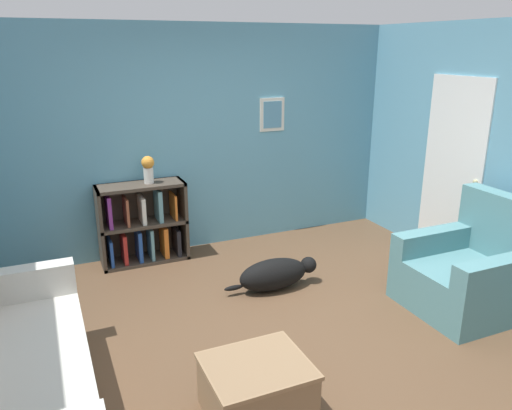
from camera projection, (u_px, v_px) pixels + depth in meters
name	position (u px, v px, depth m)	size (l,w,h in m)	color
ground_plane	(275.00, 336.00, 4.23)	(14.00, 14.00, 0.00)	brown
wall_back	(192.00, 140.00, 5.79)	(5.60, 0.13, 2.60)	#609EB7
couch	(9.00, 387.00, 3.10)	(0.87, 2.02, 0.89)	beige
bookshelf	(143.00, 225.00, 5.60)	(0.96, 0.36, 0.91)	#42382D
recliner_chair	(472.00, 271.00, 4.62)	(1.01, 0.95, 1.04)	slate
coffee_table	(257.00, 387.00, 3.28)	(0.67, 0.58, 0.38)	#846647
dog	(275.00, 274.00, 5.00)	(0.99, 0.29, 0.32)	black
vase	(148.00, 168.00, 5.42)	(0.14, 0.14, 0.30)	silver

